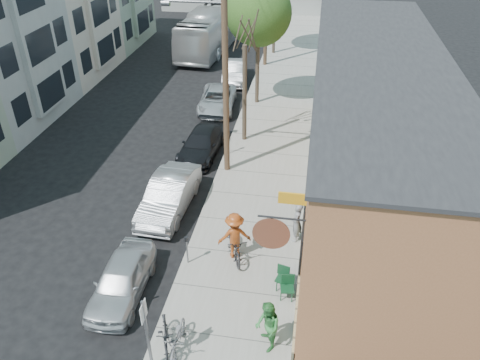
% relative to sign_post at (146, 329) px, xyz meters
% --- Properties ---
extents(ground, '(120.00, 120.00, 0.00)m').
position_rel_sign_post_xyz_m(ground, '(-2.35, 5.42, -1.83)').
color(ground, black).
extents(sidewalk, '(4.50, 58.00, 0.15)m').
position_rel_sign_post_xyz_m(sidewalk, '(1.90, 16.42, -1.76)').
color(sidewalk, gray).
rests_on(sidewalk, ground).
extents(cafe_building, '(6.60, 20.20, 6.61)m').
position_rel_sign_post_xyz_m(cafe_building, '(6.64, 10.41, 1.47)').
color(cafe_building, '#9F613B').
rests_on(cafe_building, ground).
extents(apartment_row, '(6.30, 32.00, 9.00)m').
position_rel_sign_post_xyz_m(apartment_row, '(-14.20, 19.42, 2.67)').
color(apartment_row, '#99A68C').
rests_on(apartment_row, ground).
extents(sign_post, '(0.07, 0.45, 2.80)m').
position_rel_sign_post_xyz_m(sign_post, '(0.00, 0.00, 0.00)').
color(sign_post, slate).
rests_on(sign_post, sidewalk).
extents(parking_meter_near, '(0.14, 0.14, 1.24)m').
position_rel_sign_post_xyz_m(parking_meter_near, '(-0.10, 4.56, -0.85)').
color(parking_meter_near, slate).
rests_on(parking_meter_near, sidewalk).
extents(parking_meter_far, '(0.14, 0.14, 1.24)m').
position_rel_sign_post_xyz_m(parking_meter_far, '(-0.10, 13.10, -0.85)').
color(parking_meter_far, slate).
rests_on(parking_meter_far, sidewalk).
extents(utility_pole_near, '(3.57, 0.28, 10.00)m').
position_rel_sign_post_xyz_m(utility_pole_near, '(0.04, 11.50, 3.58)').
color(utility_pole_near, '#503A28').
rests_on(utility_pole_near, sidewalk).
extents(tree_bare, '(0.24, 0.24, 5.29)m').
position_rel_sign_post_xyz_m(tree_bare, '(0.45, 14.83, 0.96)').
color(tree_bare, '#44392C').
rests_on(tree_bare, sidewalk).
extents(tree_leafy_mid, '(3.93, 3.93, 7.61)m').
position_rel_sign_post_xyz_m(tree_leafy_mid, '(0.45, 20.05, 3.94)').
color(tree_leafy_mid, '#44392C').
rests_on(tree_leafy_mid, sidewalk).
extents(patio_chair_a, '(0.61, 0.61, 0.88)m').
position_rel_sign_post_xyz_m(patio_chair_a, '(3.56, 3.84, -1.24)').
color(patio_chair_a, '#113F22').
rests_on(patio_chair_a, sidewalk).
extents(patio_chair_b, '(0.57, 0.57, 0.88)m').
position_rel_sign_post_xyz_m(patio_chair_b, '(3.75, 3.41, -1.24)').
color(patio_chair_b, '#113F22').
rests_on(patio_chair_b, sidewalk).
extents(patron_grey, '(0.46, 0.66, 1.74)m').
position_rel_sign_post_xyz_m(patron_grey, '(3.85, 6.58, -0.81)').
color(patron_grey, gray).
rests_on(patron_grey, sidewalk).
extents(patron_green, '(0.95, 1.07, 1.82)m').
position_rel_sign_post_xyz_m(patron_green, '(3.29, 1.28, -0.77)').
color(patron_green, '#34833E').
rests_on(patron_green, sidewalk).
extents(cyclist, '(1.44, 1.10, 1.96)m').
position_rel_sign_post_xyz_m(cyclist, '(1.59, 5.25, -0.70)').
color(cyclist, '#963F15').
rests_on(cyclist, sidewalk).
extents(cyclist_bike, '(1.42, 2.19, 1.09)m').
position_rel_sign_post_xyz_m(cyclist_bike, '(1.59, 5.25, -1.14)').
color(cyclist_bike, black).
rests_on(cyclist_bike, sidewalk).
extents(parked_bike_a, '(1.06, 1.84, 1.07)m').
position_rel_sign_post_xyz_m(parked_bike_a, '(0.22, 0.76, -1.15)').
color(parked_bike_a, black).
rests_on(parked_bike_a, sidewalk).
extents(parked_bike_b, '(0.70, 1.80, 0.93)m').
position_rel_sign_post_xyz_m(parked_bike_b, '(0.61, 0.73, -1.22)').
color(parked_bike_b, slate).
rests_on(parked_bike_b, sidewalk).
extents(car_0, '(1.68, 3.99, 1.35)m').
position_rel_sign_post_xyz_m(car_0, '(-1.99, 2.80, -1.16)').
color(car_0, silver).
rests_on(car_0, ground).
extents(car_1, '(1.85, 4.75, 1.54)m').
position_rel_sign_post_xyz_m(car_1, '(-1.80, 7.93, -1.06)').
color(car_1, '#B6B8BE').
rests_on(car_1, ground).
extents(car_2, '(2.07, 4.58, 1.30)m').
position_rel_sign_post_xyz_m(car_2, '(-1.55, 13.01, -1.18)').
color(car_2, black).
rests_on(car_2, ground).
extents(car_3, '(2.49, 4.77, 1.28)m').
position_rel_sign_post_xyz_m(car_3, '(-1.94, 18.87, -1.19)').
color(car_3, silver).
rests_on(car_3, ground).
extents(car_4, '(1.94, 4.44, 1.42)m').
position_rel_sign_post_xyz_m(car_4, '(-1.70, 23.84, -1.12)').
color(car_4, '#BABDC2').
rests_on(car_4, ground).
extents(bus, '(3.77, 12.55, 3.45)m').
position_rel_sign_post_xyz_m(bus, '(-4.90, 31.38, -0.11)').
color(bus, silver).
rests_on(bus, ground).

